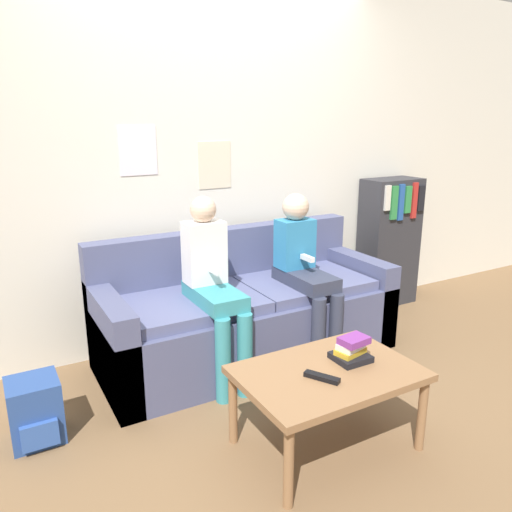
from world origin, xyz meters
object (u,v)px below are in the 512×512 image
at_px(backpack, 35,411).
at_px(tv_remote, 322,377).
at_px(coffee_table, 328,379).
at_px(person_right, 305,267).
at_px(bookshelf, 389,242).
at_px(couch, 246,315).
at_px(person_left, 213,282).

bearing_deg(backpack, tv_remote, -35.08).
xyz_separation_m(coffee_table, person_right, (0.47, 0.88, 0.26)).
bearing_deg(person_right, bookshelf, 21.66).
distance_m(person_right, tv_remote, 1.10).
bearing_deg(tv_remote, couch, 49.58).
bearing_deg(couch, person_left, -150.03).
distance_m(couch, backpack, 1.41).
distance_m(coffee_table, bookshelf, 2.18).
relative_size(couch, tv_remote, 11.74).
bearing_deg(person_left, person_right, -0.09).
xyz_separation_m(tv_remote, backpack, (-1.16, 0.82, -0.26)).
relative_size(person_left, backpack, 3.46).
relative_size(coffee_table, tv_remote, 5.09).
distance_m(person_left, bookshelf, 1.94).
distance_m(couch, person_left, 0.50).
height_order(coffee_table, bookshelf, bookshelf).
height_order(tv_remote, bookshelf, bookshelf).
distance_m(person_left, person_right, 0.66).
relative_size(coffee_table, backpack, 2.60).
bearing_deg(backpack, person_right, 3.94).
bearing_deg(backpack, bookshelf, 11.61).
bearing_deg(person_right, couch, 151.23).
bearing_deg(backpack, coffee_table, -31.42).
bearing_deg(coffee_table, backpack, 148.58).
xyz_separation_m(coffee_table, person_left, (-0.19, 0.88, 0.27)).
xyz_separation_m(couch, coffee_table, (-0.13, -1.06, 0.07)).
height_order(couch, coffee_table, couch).
height_order(couch, bookshelf, bookshelf).
height_order(couch, tv_remote, couch).
height_order(person_right, bookshelf, person_right).
height_order(person_right, backpack, person_right).
xyz_separation_m(coffee_table, bookshelf, (1.69, 1.36, 0.18)).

